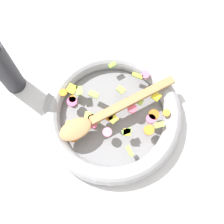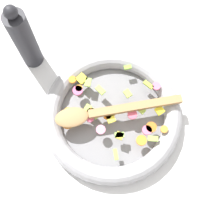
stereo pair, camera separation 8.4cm
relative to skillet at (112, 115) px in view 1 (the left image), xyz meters
The scene contains 5 objects.
ground_plane 0.02m from the skillet, ahead, with size 4.00×4.00×0.00m, color silver.
skillet is the anchor object (origin of this frame).
chopped_vegetables 0.03m from the skillet, 90.00° to the right, with size 0.28×0.29×0.01m.
wooden_spoon 0.04m from the skillet, 71.15° to the right, with size 0.15×0.34×0.01m.
pepper_mill 0.32m from the skillet, 119.42° to the right, with size 0.06×0.06×0.25m.
Camera 1 is at (0.26, -0.04, 0.85)m, focal length 50.00 mm.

